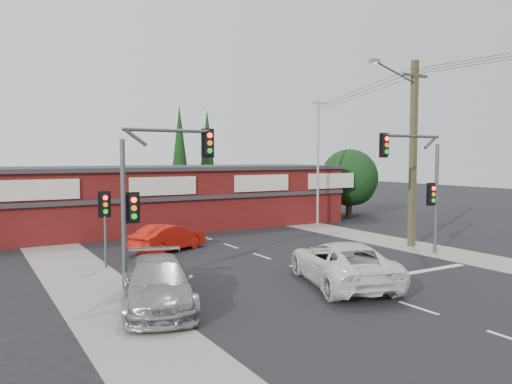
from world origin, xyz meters
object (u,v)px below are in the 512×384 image
shop_building (157,197)px  utility_pole (412,147)px  white_suv (342,263)px  red_sedan (168,237)px  silver_suv (158,284)px

shop_building → utility_pole: 17.15m
white_suv → utility_pole: size_ratio=0.60×
white_suv → utility_pole: utility_pole is taller
utility_pole → white_suv: bearing=-152.5°
white_suv → red_sedan: white_suv is taller
shop_building → white_suv: bearing=-87.3°
silver_suv → shop_building: size_ratio=0.20×
red_sedan → utility_pole: 13.78m
white_suv → red_sedan: bearing=-52.6°
white_suv → red_sedan: (-3.30, 9.79, -0.12)m
silver_suv → white_suv: bearing=10.5°
silver_suv → utility_pole: utility_pole is taller
shop_building → utility_pole: size_ratio=2.73×
white_suv → shop_building: shop_building is taller
white_suv → red_sedan: 10.33m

